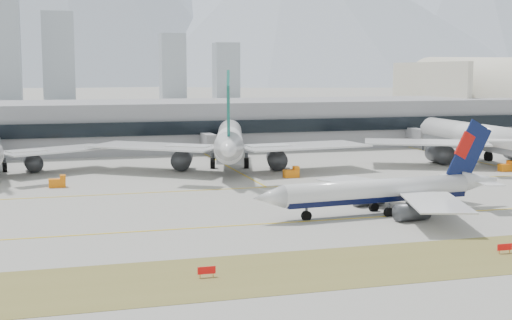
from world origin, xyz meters
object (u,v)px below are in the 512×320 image
object	(u,v)px
taxiing_airliner	(386,191)
terminal	(153,125)
widebody_cathay	(229,143)
widebody_china_air	(477,138)

from	to	relation	value
taxiing_airliner	terminal	bearing A→B (deg)	-83.28
taxiing_airliner	terminal	size ratio (longest dim) A/B	0.17
widebody_cathay	widebody_china_air	xyz separation A→B (m)	(68.25, -4.89, -0.10)
terminal	taxiing_airliner	bearing A→B (deg)	-78.31
taxiing_airliner	widebody_china_air	distance (m)	80.48
widebody_china_air	terminal	bearing A→B (deg)	56.18
terminal	widebody_china_air	bearing A→B (deg)	-36.57
widebody_china_air	terminal	distance (m)	99.76
widebody_china_air	terminal	world-z (taller)	widebody_china_air
taxiing_airliner	widebody_cathay	distance (m)	64.06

